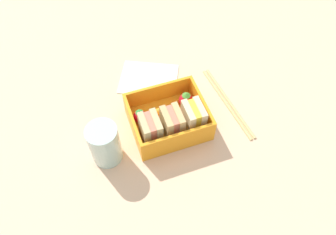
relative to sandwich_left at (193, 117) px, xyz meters
The scene contains 13 objects.
ground_plane 7.44cm from the sandwich_left, 29.72° to the right, with size 120.00×120.00×2.00cm, color #E1B08F.
bento_tray 6.40cm from the sandwich_left, 29.72° to the right, with size 15.39×13.29×1.20cm, color orange.
bento_rim 5.27cm from the sandwich_left, 29.72° to the right, with size 15.39×13.29×4.68cm.
sandwich_left is the anchor object (origin of this frame).
sandwich_center_left 4.53cm from the sandwich_left, ahead, with size 3.69×5.17×6.21cm.
sandwich_center 9.06cm from the sandwich_left, ahead, with size 3.69×5.17×6.21cm.
strawberry_far_left 5.82cm from the sandwich_left, 96.13° to the right, with size 3.07×3.07×3.67cm.
carrot_stick_far_left 7.06cm from the sandwich_left, 63.39° to the right, with size 1.03×1.03×4.80cm, color orange.
carrot_stick_left 8.63cm from the sandwich_left, 37.97° to the right, with size 1.49×1.49×5.05cm, color orange.
strawberry_left 11.15cm from the sandwich_left, 25.90° to the right, with size 2.78×2.78×3.38cm.
chopstick_pair 11.42cm from the sandwich_left, 159.46° to the right, with size 3.36×21.07×0.70cm.
drinking_glass 18.30cm from the sandwich_left, ahead, with size 5.97×5.97×9.18cm, color silver.
folded_napkin 17.49cm from the sandwich_left, 74.11° to the right, with size 13.29×10.31×0.40cm, color silver.
Camera 1 is at (12.78, 36.51, 58.22)cm, focal length 35.00 mm.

